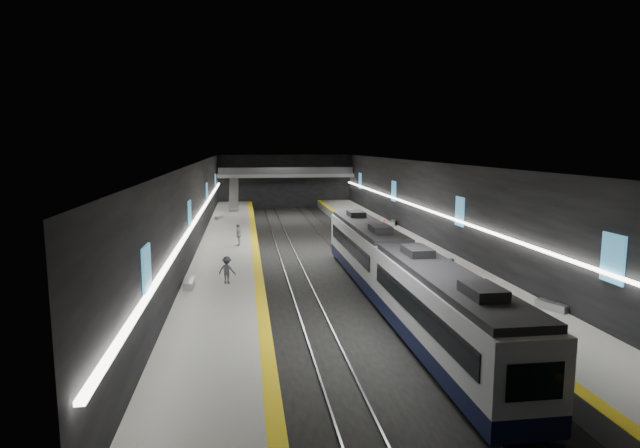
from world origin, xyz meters
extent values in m
plane|color=black|center=(0.00, 0.00, 0.00)|extent=(70.00, 70.00, 0.00)
cube|color=beige|center=(0.00, 0.00, 8.00)|extent=(20.00, 70.00, 0.04)
cube|color=black|center=(-10.00, 0.00, 4.00)|extent=(0.04, 70.00, 8.00)
cube|color=black|center=(10.00, 0.00, 4.00)|extent=(0.04, 70.00, 8.00)
cube|color=black|center=(0.00, 35.00, 4.00)|extent=(20.00, 0.04, 8.00)
cube|color=black|center=(0.00, -35.00, 4.00)|extent=(20.00, 0.04, 8.00)
cube|color=slate|center=(-7.50, 0.00, 0.50)|extent=(5.00, 70.00, 1.00)
cube|color=#AEAEA9|center=(-7.50, 0.00, 1.01)|extent=(5.00, 70.00, 0.02)
cube|color=yellow|center=(-5.30, 0.00, 1.02)|extent=(0.60, 70.00, 0.02)
cube|color=slate|center=(7.50, 0.00, 0.50)|extent=(5.00, 70.00, 1.00)
cube|color=#AEAEA9|center=(7.50, 0.00, 1.01)|extent=(5.00, 70.00, 0.02)
cube|color=yellow|center=(5.30, 0.00, 1.02)|extent=(0.60, 70.00, 0.02)
cube|color=gray|center=(-3.22, 0.00, 0.06)|extent=(0.08, 70.00, 0.12)
cube|color=gray|center=(-1.78, 0.00, 0.06)|extent=(0.08, 70.00, 0.12)
cube|color=gray|center=(1.78, 0.00, 0.06)|extent=(0.08, 70.00, 0.12)
cube|color=gray|center=(3.22, 0.00, 0.06)|extent=(0.08, 70.00, 0.12)
cube|color=#0E1333|center=(2.50, -24.25, 0.75)|extent=(2.65, 15.00, 0.80)
cube|color=silver|center=(2.50, -24.25, 2.40)|extent=(2.65, 15.00, 2.50)
cube|color=black|center=(2.50, -24.25, 3.80)|extent=(2.44, 14.25, 0.30)
cube|color=black|center=(2.50, -24.25, 2.45)|extent=(2.69, 13.20, 1.00)
cube|color=black|center=(2.50, -31.77, 2.35)|extent=(1.85, 0.05, 1.20)
cube|color=#0E1333|center=(2.50, -9.25, 0.75)|extent=(2.65, 15.00, 0.80)
cube|color=silver|center=(2.50, -9.25, 2.40)|extent=(2.65, 15.00, 2.50)
cube|color=black|center=(2.50, -9.25, 3.80)|extent=(2.44, 14.25, 0.30)
cube|color=black|center=(2.50, -9.25, 2.45)|extent=(2.69, 13.20, 1.00)
cube|color=black|center=(2.50, -16.77, 2.35)|extent=(1.85, 0.05, 1.20)
cube|color=#4296C6|center=(-9.92, -25.00, 4.50)|extent=(0.10, 1.50, 2.20)
cube|color=#4296C6|center=(-9.92, -8.00, 4.50)|extent=(0.10, 1.50, 2.20)
cube|color=#4296C6|center=(-9.92, 10.00, 4.50)|extent=(0.10, 1.50, 2.20)
cube|color=#4296C6|center=(-9.92, 27.00, 4.50)|extent=(0.10, 1.50, 2.20)
cube|color=#4296C6|center=(9.92, -25.00, 4.50)|extent=(0.10, 1.50, 2.20)
cube|color=#4296C6|center=(9.92, -8.00, 4.50)|extent=(0.10, 1.50, 2.20)
cube|color=#4296C6|center=(9.92, 10.00, 4.50)|extent=(0.10, 1.50, 2.20)
cube|color=#4296C6|center=(9.92, 27.00, 4.50)|extent=(0.10, 1.50, 2.20)
cube|color=white|center=(-9.80, 0.00, 3.80)|extent=(0.25, 68.60, 0.12)
cube|color=white|center=(9.80, 0.00, 3.80)|extent=(0.25, 68.60, 0.12)
cube|color=gray|center=(0.00, 33.00, 5.00)|extent=(20.00, 3.00, 0.50)
cube|color=#47474C|center=(0.00, 31.55, 5.75)|extent=(19.60, 0.08, 1.00)
cube|color=#99999E|center=(-7.50, 26.00, 2.90)|extent=(1.20, 7.50, 3.92)
cube|color=#99999E|center=(-9.50, -14.11, 1.23)|extent=(0.52, 1.87, 0.46)
cube|color=#99999E|center=(-9.07, 15.92, 1.20)|extent=(0.95, 1.66, 0.39)
cube|color=#99999E|center=(9.50, -21.31, 1.21)|extent=(1.14, 1.78, 0.42)
cube|color=#99999E|center=(9.50, 8.59, 1.23)|extent=(1.18, 1.95, 0.46)
imported|color=#CD4C62|center=(6.47, 0.83, 1.88)|extent=(0.51, 0.70, 1.76)
imported|color=#446B93|center=(6.39, -15.55, 1.80)|extent=(0.96, 0.89, 1.60)
imported|color=#BCB4AC|center=(-6.67, -1.11, 1.95)|extent=(0.63, 1.18, 1.91)
imported|color=#3D3E44|center=(-7.25, -13.56, 1.85)|extent=(1.25, 0.98, 1.69)
camera|label=1|loc=(-6.10, -45.98, 9.45)|focal=30.00mm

